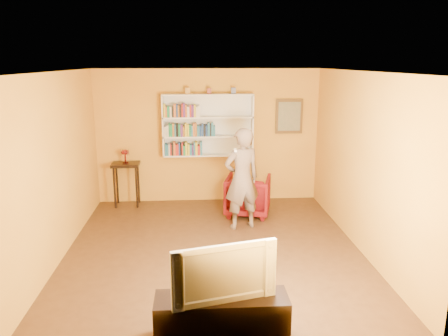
{
  "coord_description": "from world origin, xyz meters",
  "views": [
    {
      "loc": [
        -0.26,
        -6.27,
        2.85
      ],
      "look_at": [
        0.21,
        0.75,
        1.11
      ],
      "focal_mm": 35.0,
      "sensor_mm": 36.0,
      "label": 1
    }
  ],
  "objects": [
    {
      "name": "books_row_upper",
      "position": [
        -0.5,
        2.31,
        1.89
      ],
      "size": [
        0.71,
        0.19,
        0.27
      ],
      "color": "gold",
      "rests_on": "bookshelf"
    },
    {
      "name": "console_table",
      "position": [
        -1.64,
        2.25,
        0.73
      ],
      "size": [
        0.54,
        0.41,
        0.88
      ],
      "color": "black",
      "rests_on": "ground"
    },
    {
      "name": "framed_painting",
      "position": [
        1.65,
        2.46,
        1.75
      ],
      "size": [
        0.55,
        0.05,
        0.7
      ],
      "color": "#4F3716",
      "rests_on": "room_shell"
    },
    {
      "name": "books_row_middle",
      "position": [
        -0.37,
        2.3,
        1.51
      ],
      "size": [
        1.0,
        0.19,
        0.27
      ],
      "color": "beige",
      "rests_on": "bookshelf"
    },
    {
      "name": "ruby_lustre",
      "position": [
        -1.64,
        2.25,
        1.07
      ],
      "size": [
        0.17,
        0.17,
        0.27
      ],
      "color": "maroon",
      "rests_on": "console_table"
    },
    {
      "name": "person",
      "position": [
        0.53,
        0.89,
        0.88
      ],
      "size": [
        0.74,
        0.6,
        1.76
      ],
      "primitive_type": "imported",
      "rotation": [
        0.0,
        0.0,
        3.46
      ],
      "color": "#6A594E",
      "rests_on": "ground"
    },
    {
      "name": "ornament_left",
      "position": [
        -0.39,
        2.35,
        2.28
      ],
      "size": [
        0.09,
        0.09,
        0.12
      ],
      "primitive_type": "cube",
      "color": "#C18E37",
      "rests_on": "bookshelf"
    },
    {
      "name": "armchair",
      "position": [
        0.72,
        1.56,
        0.37
      ],
      "size": [
        0.97,
        0.99,
        0.75
      ],
      "primitive_type": "imported",
      "rotation": [
        0.0,
        0.0,
        2.91
      ],
      "color": "#4F050C",
      "rests_on": "ground"
    },
    {
      "name": "bookshelf",
      "position": [
        0.0,
        2.41,
        1.59
      ],
      "size": [
        1.8,
        0.29,
        1.23
      ],
      "color": "silver",
      "rests_on": "room_shell"
    },
    {
      "name": "ornament_right",
      "position": [
        0.5,
        2.35,
        2.28
      ],
      "size": [
        0.09,
        0.09,
        0.12
      ],
      "primitive_type": "cube",
      "color": "slate",
      "rests_on": "bookshelf"
    },
    {
      "name": "television",
      "position": [
        -0.01,
        -2.25,
        0.8
      ],
      "size": [
        1.08,
        0.4,
        0.62
      ],
      "primitive_type": "imported",
      "rotation": [
        0.0,
        0.0,
        0.25
      ],
      "color": "black",
      "rests_on": "tv_cabinet"
    },
    {
      "name": "books_row_lower",
      "position": [
        -0.48,
        2.3,
        1.13
      ],
      "size": [
        0.74,
        0.19,
        0.27
      ],
      "color": "teal",
      "rests_on": "bookshelf"
    },
    {
      "name": "game_remote",
      "position": [
        0.38,
        0.54,
        1.46
      ],
      "size": [
        0.04,
        0.15,
        0.04
      ],
      "primitive_type": "cube",
      "color": "white",
      "rests_on": "person"
    },
    {
      "name": "ornament_centre",
      "position": [
        0.03,
        2.35,
        2.27
      ],
      "size": [
        0.08,
        0.08,
        0.11
      ],
      "primitive_type": "cube",
      "color": "brown",
      "rests_on": "bookshelf"
    },
    {
      "name": "room_shell",
      "position": [
        0.0,
        0.0,
        1.02
      ],
      "size": [
        5.3,
        5.8,
        2.88
      ],
      "color": "#412915",
      "rests_on": "ground"
    },
    {
      "name": "tv_cabinet",
      "position": [
        -0.01,
        -2.25,
        0.25
      ],
      "size": [
        1.38,
        0.41,
        0.49
      ],
      "primitive_type": "cube",
      "color": "black",
      "rests_on": "ground"
    }
  ]
}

